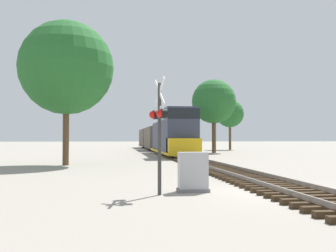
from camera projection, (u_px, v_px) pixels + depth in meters
The scene contains 8 objects.
ground_plane at pixel (292, 193), 12.98m from camera, with size 400.00×400.00×0.00m, color gray.
rail_track_bed at pixel (292, 189), 12.99m from camera, with size 2.60×160.00×0.31m.
freight_train at pixel (159, 138), 54.22m from camera, with size 2.90×45.66×4.60m.
crossing_signal_near at pixel (159, 122), 12.65m from camera, with size 0.52×1.01×3.78m.
relay_cabinet at pixel (193, 172), 13.35m from camera, with size 1.07×0.58×1.35m.
tree_far_right at pixel (66, 68), 26.59m from camera, with size 6.36×6.36×9.79m.
tree_mid_background at pixel (214, 102), 48.95m from camera, with size 5.50×5.50×9.15m.
tree_deep_background at pixel (230, 114), 61.23m from camera, with size 4.32×4.32×7.83m.
Camera 1 is at (-5.77, -12.40, 1.83)m, focal length 42.00 mm.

